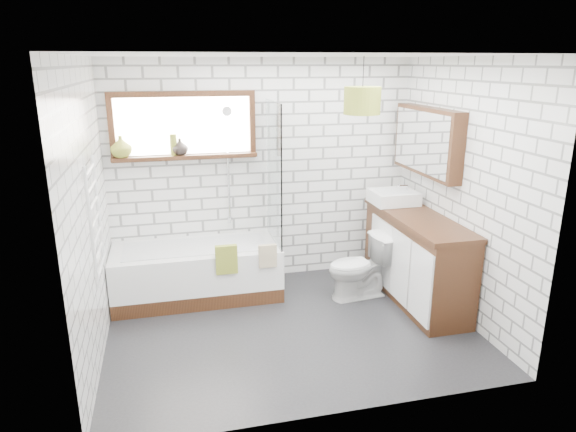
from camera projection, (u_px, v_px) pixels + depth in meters
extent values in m
cube|color=black|center=(291.00, 328.00, 4.93)|extent=(3.40, 2.60, 0.01)
cube|color=white|center=(291.00, 55.00, 4.21)|extent=(3.40, 2.60, 0.01)
cube|color=white|center=(263.00, 173.00, 5.78)|extent=(3.40, 0.01, 2.50)
cube|color=white|center=(339.00, 253.00, 3.36)|extent=(3.40, 0.01, 2.50)
cube|color=white|center=(89.00, 215.00, 4.19)|extent=(0.01, 2.60, 2.50)
cube|color=white|center=(462.00, 191.00, 4.95)|extent=(0.01, 2.60, 2.50)
cube|color=black|center=(184.00, 126.00, 5.39)|extent=(1.52, 0.16, 0.68)
cube|color=white|center=(95.00, 220.00, 4.21)|extent=(0.06, 0.52, 1.00)
cube|color=black|center=(427.00, 141.00, 5.38)|extent=(0.16, 1.20, 0.70)
cylinder|color=silver|center=(228.00, 166.00, 5.62)|extent=(0.02, 0.02, 1.30)
cube|color=white|center=(197.00, 272.00, 5.52)|extent=(1.75, 0.77, 0.57)
cube|color=white|center=(274.00, 174.00, 5.41)|extent=(0.02, 0.72, 1.50)
cube|color=olive|center=(226.00, 260.00, 5.14)|extent=(0.22, 0.06, 0.30)
cube|color=tan|center=(268.00, 256.00, 5.24)|extent=(0.19, 0.05, 0.24)
cube|color=black|center=(416.00, 258.00, 5.41)|extent=(0.53, 1.63, 0.93)
cube|color=white|center=(393.00, 197.00, 5.70)|extent=(0.48, 0.42, 0.14)
cylinder|color=silver|center=(407.00, 192.00, 5.73)|extent=(0.03, 0.03, 0.14)
imported|color=white|center=(359.00, 267.00, 5.48)|extent=(0.46, 0.72, 0.69)
imported|color=olive|center=(121.00, 149.00, 5.28)|extent=(0.27, 0.27, 0.22)
imported|color=black|center=(180.00, 149.00, 5.42)|extent=(0.22, 0.22, 0.18)
cylinder|color=olive|center=(174.00, 147.00, 5.40)|extent=(0.09, 0.09, 0.22)
cylinder|color=olive|center=(362.00, 101.00, 4.80)|extent=(0.35, 0.35, 0.25)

